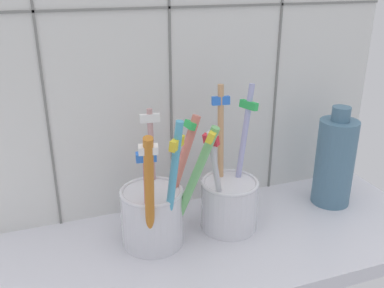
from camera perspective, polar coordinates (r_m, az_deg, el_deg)
name	(u,v)px	position (r cm, az deg, el deg)	size (l,w,h in cm)	color
counter_slab	(199,251)	(56.43, 0.90, -13.92)	(64.00, 22.00, 2.00)	silver
tile_wall_back	(168,64)	(58.21, -3.20, 10.49)	(64.00, 2.20, 45.00)	silver
toothbrush_cup_left	(155,210)	(53.80, -4.91, -8.67)	(11.11, 11.64, 17.32)	silver
toothbrush_cup_right	(229,199)	(57.46, 4.92, -7.28)	(8.64, 7.57, 18.96)	silver
ceramic_vase	(335,161)	(65.32, 18.33, -2.15)	(5.49, 5.49, 14.72)	slate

